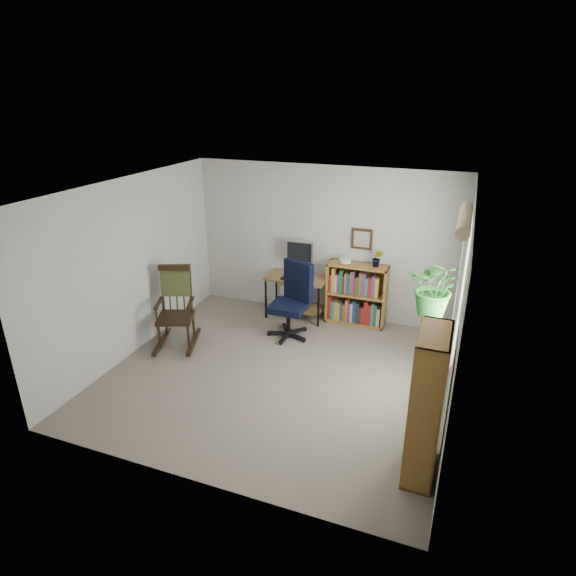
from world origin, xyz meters
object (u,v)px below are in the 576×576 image
at_px(desk, 296,297).
at_px(rocking_chair, 175,307).
at_px(low_bookshelf, 356,294).
at_px(tall_bookshelf, 426,405).
at_px(office_chair, 288,301).

relative_size(desk, rocking_chair, 0.82).
bearing_deg(rocking_chair, low_bookshelf, 13.88).
relative_size(desk, low_bookshelf, 0.98).
height_order(desk, low_bookshelf, low_bookshelf).
relative_size(rocking_chair, tall_bookshelf, 0.79).
distance_m(desk, office_chair, 0.73).
bearing_deg(office_chair, tall_bookshelf, -25.22).
height_order(rocking_chair, tall_bookshelf, tall_bookshelf).
distance_m(rocking_chair, low_bookshelf, 2.75).
bearing_deg(desk, office_chair, -80.06).
bearing_deg(tall_bookshelf, low_bookshelf, 114.35).
bearing_deg(tall_bookshelf, office_chair, 135.41).
bearing_deg(tall_bookshelf, rocking_chair, 159.63).
bearing_deg(low_bookshelf, tall_bookshelf, -65.65).
bearing_deg(rocking_chair, tall_bookshelf, -42.02).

